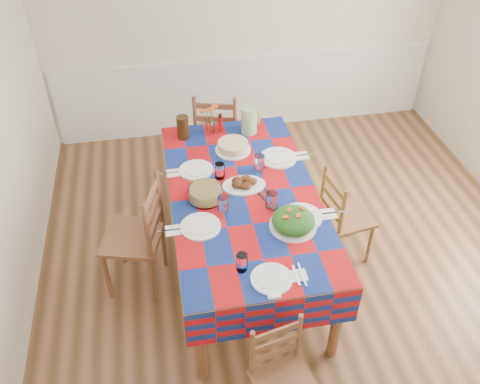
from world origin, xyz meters
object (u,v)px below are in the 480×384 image
object	(u,v)px
dining_table	(244,202)
chair_left	(138,237)
chair_right	(343,217)
meat_platter	(244,184)
chair_near	(282,380)
green_pitcher	(249,120)
tea_pitcher	(183,127)
chair_far	(218,135)

from	to	relation	value
dining_table	chair_left	bearing A→B (deg)	-179.12
chair_right	dining_table	bearing A→B (deg)	80.76
meat_platter	chair_near	size ratio (longest dim) A/B	0.41
meat_platter	chair_left	size ratio (longest dim) A/B	0.33
green_pitcher	chair_near	distance (m)	2.32
tea_pitcher	chair_near	xyz separation A→B (m)	(0.38, -2.25, -0.53)
green_pitcher	chair_right	size ratio (longest dim) A/B	0.28
chair_left	chair_right	world-z (taller)	chair_left
chair_near	chair_far	distance (m)	2.74
dining_table	green_pitcher	bearing A→B (deg)	76.12
dining_table	tea_pitcher	size ratio (longest dim) A/B	9.97
chair_left	chair_right	xyz separation A→B (m)	(1.74, 0.01, -0.07)
dining_table	green_pitcher	xyz separation A→B (m)	(0.21, 0.86, 0.22)
chair_near	chair_left	bearing A→B (deg)	110.15
chair_far	tea_pitcher	bearing A→B (deg)	67.92
chair_left	green_pitcher	bearing A→B (deg)	144.97
green_pitcher	dining_table	bearing A→B (deg)	-103.88
dining_table	chair_near	bearing A→B (deg)	-90.34
chair_near	chair_right	xyz separation A→B (m)	(0.88, 1.37, 0.03)
tea_pitcher	chair_right	world-z (taller)	tea_pitcher
dining_table	meat_platter	size ratio (longest dim) A/B	6.18
green_pitcher	chair_right	xyz separation A→B (m)	(0.66, -0.87, -0.52)
green_pitcher	tea_pitcher	distance (m)	0.60
dining_table	chair_left	size ratio (longest dim) A/B	2.04
green_pitcher	chair_near	size ratio (longest dim) A/B	0.29
tea_pitcher	chair_right	bearing A→B (deg)	-35.15
green_pitcher	chair_far	distance (m)	0.72
green_pitcher	chair_left	size ratio (longest dim) A/B	0.24
chair_near	chair_far	bearing A→B (deg)	78.05
meat_platter	chair_left	distance (m)	0.95
meat_platter	chair_right	distance (m)	0.96
chair_far	meat_platter	bearing A→B (deg)	107.05
green_pitcher	tea_pitcher	bearing A→B (deg)	178.45
dining_table	tea_pitcher	distance (m)	0.98
dining_table	green_pitcher	world-z (taller)	green_pitcher
chair_far	chair_left	world-z (taller)	chair_left
chair_left	chair_right	bearing A→B (deg)	106.05
chair_far	chair_right	size ratio (longest dim) A/B	1.14
tea_pitcher	chair_right	distance (m)	1.62
green_pitcher	tea_pitcher	size ratio (longest dim) A/B	1.15
tea_pitcher	chair_near	world-z (taller)	tea_pitcher
green_pitcher	chair_left	distance (m)	1.46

